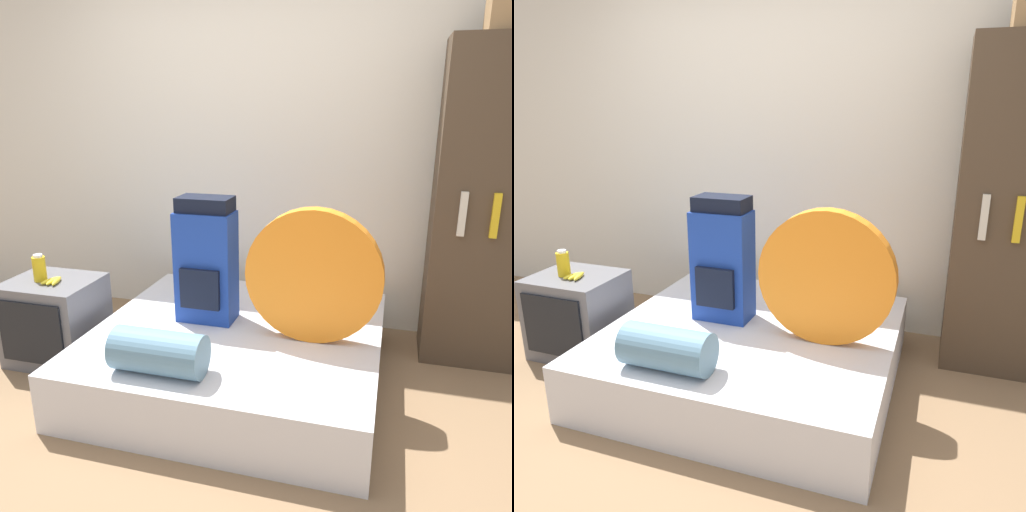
# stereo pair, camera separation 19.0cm
# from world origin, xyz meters

# --- Properties ---
(ground_plane) EXTENTS (16.00, 16.00, 0.00)m
(ground_plane) POSITION_xyz_m (0.00, 0.00, 0.00)
(ground_plane) COLOR #846647
(wall_back) EXTENTS (8.00, 0.05, 2.60)m
(wall_back) POSITION_xyz_m (0.00, 1.63, 1.30)
(wall_back) COLOR silver
(wall_back) RESTS_ON ground_plane
(bed) EXTENTS (1.63, 1.57, 0.33)m
(bed) POSITION_xyz_m (0.18, 0.66, 0.16)
(bed) COLOR silver
(bed) RESTS_ON ground_plane
(backpack) EXTENTS (0.34, 0.24, 0.75)m
(backpack) POSITION_xyz_m (-0.03, 0.74, 0.69)
(backpack) COLOR navy
(backpack) RESTS_ON bed
(tent_bag) EXTENTS (0.74, 0.10, 0.74)m
(tent_bag) POSITION_xyz_m (0.62, 0.63, 0.70)
(tent_bag) COLOR orange
(tent_bag) RESTS_ON bed
(sleeping_roll) EXTENTS (0.46, 0.22, 0.22)m
(sleeping_roll) POSITION_xyz_m (-0.03, 0.07, 0.44)
(sleeping_roll) COLOR #5B849E
(sleeping_roll) RESTS_ON bed
(television) EXTENTS (0.54, 0.47, 0.54)m
(television) POSITION_xyz_m (-1.01, 0.58, 0.27)
(television) COLOR #5B5B60
(television) RESTS_ON ground_plane
(canister) EXTENTS (0.08, 0.08, 0.17)m
(canister) POSITION_xyz_m (-1.06, 0.56, 0.62)
(canister) COLOR gold
(canister) RESTS_ON television
(banana_bunch) EXTENTS (0.11, 0.14, 0.03)m
(banana_bunch) POSITION_xyz_m (-0.96, 0.54, 0.55)
(banana_bunch) COLOR yellow
(banana_bunch) RESTS_ON television
(bookshelf) EXTENTS (0.65, 0.41, 1.95)m
(bookshelf) POSITION_xyz_m (1.56, 1.33, 0.98)
(bookshelf) COLOR #473828
(bookshelf) RESTS_ON ground_plane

